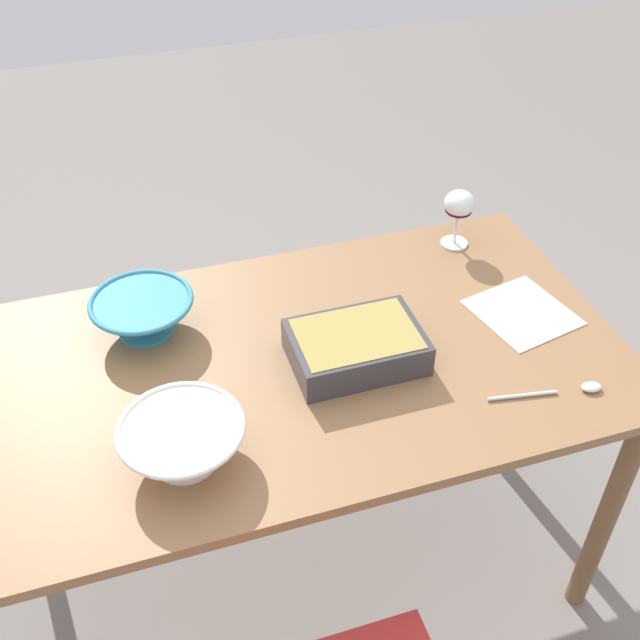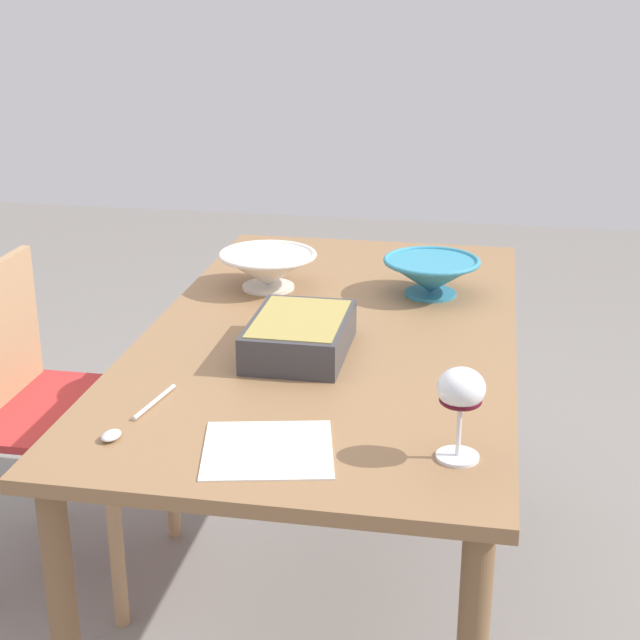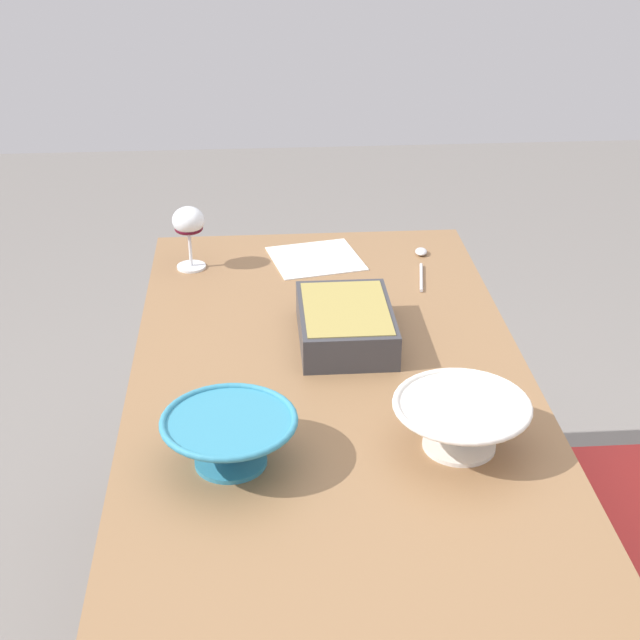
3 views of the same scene
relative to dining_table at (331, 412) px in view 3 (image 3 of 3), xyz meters
name	(u,v)px [view 3 (image 3 of 3)]	position (x,y,z in m)	size (l,w,h in m)	color
dining_table	(331,412)	(0.00, 0.00, 0.00)	(1.49, 0.81, 0.77)	olive
wine_glass	(189,225)	(-0.54, -0.30, 0.20)	(0.08, 0.08, 0.16)	white
casserole_dish	(346,322)	(-0.14, 0.04, 0.13)	(0.28, 0.20, 0.08)	#38383D
mixing_bowl	(230,438)	(0.28, -0.20, 0.14)	(0.23, 0.23, 0.09)	teal
small_bowl	(461,422)	(0.26, 0.20, 0.14)	(0.24, 0.24, 0.09)	white
serving_spoon	(421,260)	(-0.53, 0.27, 0.09)	(0.25, 0.06, 0.01)	silver
napkin	(316,259)	(-0.57, 0.01, 0.09)	(0.21, 0.22, 0.00)	white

